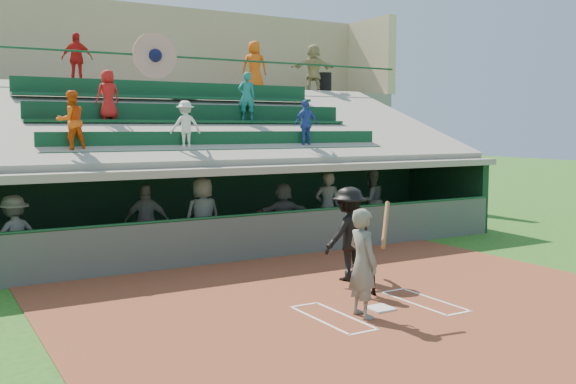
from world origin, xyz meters
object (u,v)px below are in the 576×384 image
home_plate (380,308)px  catcher (364,266)px  trash_bin (324,83)px  batter_at_plate (363,263)px

home_plate → catcher: 1.06m
trash_bin → home_plate: bearing=-119.6°
trash_bin → catcher: bearing=-120.4°
batter_at_plate → trash_bin: size_ratio=2.27×
home_plate → trash_bin: bearing=60.4°
batter_at_plate → trash_bin: 16.32m
home_plate → trash_bin: size_ratio=0.50×
catcher → trash_bin: bearing=-134.4°
batter_at_plate → trash_bin: bearing=59.0°
batter_at_plate → catcher: 1.38m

